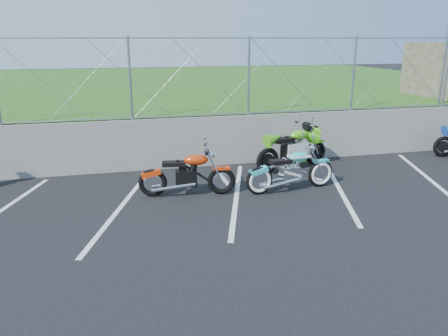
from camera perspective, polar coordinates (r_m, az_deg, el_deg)
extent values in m
plane|color=black|center=(8.47, 3.46, -5.93)|extent=(90.00, 90.00, 0.00)
cube|color=slate|center=(11.51, -1.67, 3.58)|extent=(30.00, 0.22, 1.30)
cube|color=#224E15|center=(21.25, -7.52, 9.45)|extent=(30.00, 20.00, 1.30)
cylinder|color=gray|center=(11.22, -1.78, 16.63)|extent=(28.00, 0.03, 0.03)
cylinder|color=gray|center=(11.37, -1.70, 7.01)|extent=(28.00, 0.03, 0.03)
cylinder|color=gray|center=(14.86, 26.94, 13.16)|extent=(0.08, 0.08, 3.00)
cube|color=silver|center=(9.06, -13.20, -4.81)|extent=(1.49, 4.31, 0.01)
cube|color=silver|center=(9.37, 1.64, -3.64)|extent=(1.49, 4.31, 0.01)
cube|color=silver|center=(10.24, 14.70, -2.41)|extent=(1.49, 4.31, 0.01)
cube|color=silver|center=(11.56, 25.24, -1.31)|extent=(1.49, 4.31, 0.01)
torus|color=black|center=(9.40, 4.63, -1.64)|extent=(0.63, 0.17, 0.62)
torus|color=black|center=(10.11, 12.46, -0.67)|extent=(0.63, 0.17, 0.62)
cube|color=silver|center=(9.70, 8.61, -0.78)|extent=(0.46, 0.31, 0.32)
ellipsoid|color=#30C1BE|center=(9.70, 9.77, 1.46)|extent=(0.52, 0.28, 0.22)
cube|color=black|center=(9.50, 7.40, 0.84)|extent=(0.49, 0.28, 0.08)
cube|color=#30C1BE|center=(10.03, 12.56, 0.91)|extent=(0.37, 0.18, 0.06)
cylinder|color=silver|center=(9.73, 10.93, 3.26)|extent=(0.10, 0.67, 0.03)
torus|color=black|center=(9.36, -9.29, -1.93)|extent=(0.61, 0.19, 0.60)
torus|color=black|center=(9.38, -0.34, -1.68)|extent=(0.61, 0.19, 0.60)
cube|color=black|center=(9.31, -4.94, -1.30)|extent=(0.48, 0.33, 0.33)
ellipsoid|color=red|center=(9.20, -3.67, 1.05)|extent=(0.54, 0.31, 0.23)
cube|color=black|center=(9.22, -6.57, 0.56)|extent=(0.52, 0.30, 0.09)
cube|color=red|center=(9.29, -0.34, -0.02)|extent=(0.39, 0.20, 0.06)
cylinder|color=silver|center=(9.15, -2.40, 2.51)|extent=(0.13, 0.70, 0.03)
torus|color=black|center=(10.86, 5.72, 0.95)|extent=(0.66, 0.30, 0.66)
torus|color=black|center=(11.82, 11.83, 1.96)|extent=(0.66, 0.30, 0.66)
cube|color=black|center=(11.28, 8.84, 2.00)|extent=(0.57, 0.44, 0.37)
ellipsoid|color=#51C118|center=(11.33, 9.89, 4.29)|extent=(0.63, 0.42, 0.25)
cube|color=black|center=(11.02, 7.77, 3.63)|extent=(0.60, 0.41, 0.10)
cube|color=#51C118|center=(11.75, 11.92, 3.40)|extent=(0.44, 0.27, 0.07)
cylinder|color=silver|center=(11.40, 10.68, 5.63)|extent=(0.25, 0.76, 0.03)
torus|color=black|center=(13.84, 26.71, 2.52)|extent=(0.60, 0.19, 0.59)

